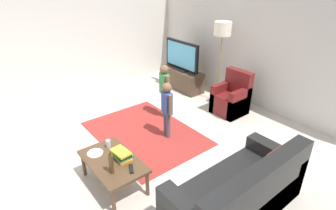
% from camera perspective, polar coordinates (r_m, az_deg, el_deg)
% --- Properties ---
extents(ground, '(7.80, 7.80, 0.00)m').
position_cam_1_polar(ground, '(4.63, -5.89, -9.29)').
color(ground, beige).
extents(wall_back, '(6.00, 0.12, 2.70)m').
position_cam_1_polar(wall_back, '(6.06, 18.49, 12.30)').
color(wall_back, silver).
rests_on(wall_back, ground).
extents(wall_left, '(0.12, 6.00, 2.70)m').
position_cam_1_polar(wall_left, '(6.66, -21.11, 13.08)').
color(wall_left, silver).
rests_on(wall_left, ground).
extents(area_rug, '(2.20, 1.60, 0.01)m').
position_cam_1_polar(area_rug, '(5.04, -4.90, -5.92)').
color(area_rug, '#9E2D28').
rests_on(area_rug, ground).
extents(tv_stand, '(1.20, 0.44, 0.50)m').
position_cam_1_polar(tv_stand, '(6.86, 2.94, 5.49)').
color(tv_stand, '#4C3828').
rests_on(tv_stand, ground).
extents(tv, '(1.10, 0.28, 0.71)m').
position_cam_1_polar(tv, '(6.66, 2.92, 10.31)').
color(tv, black).
rests_on(tv, tv_stand).
extents(couch, '(0.80, 1.80, 0.86)m').
position_cam_1_polar(couch, '(3.51, 15.16, -18.02)').
color(couch, black).
rests_on(couch, ground).
extents(armchair, '(0.60, 0.60, 0.90)m').
position_cam_1_polar(armchair, '(5.79, 13.37, 1.21)').
color(armchair, maroon).
rests_on(armchair, ground).
extents(floor_lamp, '(0.36, 0.36, 1.78)m').
position_cam_1_polar(floor_lamp, '(5.89, 11.43, 14.68)').
color(floor_lamp, '#262626').
rests_on(floor_lamp, ground).
extents(child_near_tv, '(0.36, 0.19, 1.10)m').
position_cam_1_polar(child_near_tv, '(5.32, -0.76, 3.99)').
color(child_near_tv, gray).
rests_on(child_near_tv, ground).
extents(child_center, '(0.34, 0.17, 1.03)m').
position_cam_1_polar(child_center, '(4.65, -0.23, -0.04)').
color(child_center, '#4C4C59').
rests_on(child_center, ground).
extents(coffee_table, '(1.00, 0.60, 0.42)m').
position_cam_1_polar(coffee_table, '(3.80, -11.60, -11.94)').
color(coffee_table, '#513823').
rests_on(coffee_table, ground).
extents(book_stack, '(0.30, 0.23, 0.13)m').
position_cam_1_polar(book_stack, '(3.74, -9.72, -10.27)').
color(book_stack, orange).
rests_on(book_stack, coffee_table).
extents(bottle, '(0.06, 0.06, 0.33)m').
position_cam_1_polar(bottle, '(3.49, -11.92, -12.05)').
color(bottle, '#4C3319').
rests_on(bottle, coffee_table).
extents(tv_remote, '(0.17, 0.12, 0.02)m').
position_cam_1_polar(tv_remote, '(3.57, -7.77, -13.22)').
color(tv_remote, black).
rests_on(tv_remote, coffee_table).
extents(soda_can, '(0.07, 0.07, 0.12)m').
position_cam_1_polar(soda_can, '(3.99, -12.51, -8.01)').
color(soda_can, silver).
rests_on(soda_can, coffee_table).
extents(plate, '(0.22, 0.22, 0.02)m').
position_cam_1_polar(plate, '(3.94, -15.17, -9.80)').
color(plate, white).
rests_on(plate, coffee_table).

